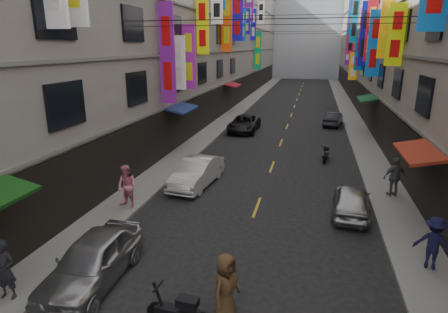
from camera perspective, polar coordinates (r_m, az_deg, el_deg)
The scene contains 21 objects.
sidewalk_left at distance 40.76m, azimuth 1.73°, elevation 6.77°, with size 2.00×90.00×0.12m, color slate.
sidewalk_right at distance 40.12m, azimuth 18.84°, elevation 5.74°, with size 2.00×90.00×0.12m, color slate.
building_row_left at distance 41.88m, azimuth -6.71°, elevation 19.87°, with size 10.14×90.00×19.00m.
building_row_right at distance 40.63m, azimuth 28.99°, elevation 18.15°, with size 10.14×90.00×19.00m.
haze_block at distance 89.46m, azimuth 12.74°, elevation 18.70°, with size 18.00×8.00×22.00m, color #ABB2BF.
shop_signage at distance 32.80m, azimuth 10.06°, elevation 20.06°, with size 14.00×55.00×12.02m.
street_awnings at distance 23.91m, azimuth 5.10°, elevation 6.96°, with size 13.99×35.20×0.41m.
overhead_cables at distance 27.49m, azimuth 9.51°, elevation 20.17°, with size 14.00×38.04×1.24m.
lane_markings at distance 37.06m, azimuth 9.92°, elevation 5.46°, with size 0.12×80.20×0.01m.
scooter_crossing at distance 10.39m, azimuth -6.72°, elevation -22.29°, with size 1.80×0.50×1.14m.
scooter_far_right at distance 24.29m, azimuth 15.26°, elevation 0.40°, with size 0.56×1.80×1.14m.
car_left_near at distance 12.33m, azimuth -19.37°, elevation -14.70°, with size 1.73×4.31×1.47m, color #A9A9AE.
car_left_mid at distance 19.25m, azimuth -4.18°, elevation -2.42°, with size 1.50×4.31×1.42m, color silver.
car_left_far at distance 31.62m, azimuth 3.08°, elevation 5.04°, with size 2.23×4.83×1.34m, color black.
car_right_mid at distance 16.92m, azimuth 18.82°, elevation -6.30°, with size 1.49×3.72×1.27m, color #A8A9AD.
car_right_far at distance 35.33m, azimuth 16.30°, elevation 5.53°, with size 1.32×3.78×1.24m, color #25252D.
pedestrian_lnear at distance 12.37m, azimuth -30.44°, elevation -14.68°, with size 0.64×0.58×1.75m, color black.
pedestrian_lfar at distance 16.81m, azimuth -14.58°, elevation -4.47°, with size 0.93×0.63×1.90m, color pink.
pedestrian_rnear at distance 13.73m, azimuth 29.31°, elevation -11.40°, with size 1.13×0.58×1.75m, color #141233.
pedestrian_rfar at distance 19.25m, azimuth 24.58°, elevation -2.83°, with size 1.10×0.62×1.87m, color #5F5F61.
pedestrian_crossing at distance 10.21m, azimuth 0.27°, elevation -19.36°, with size 0.93×0.63×1.90m, color #4B341E.
Camera 1 is at (2.15, 2.66, 6.93)m, focal length 30.00 mm.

